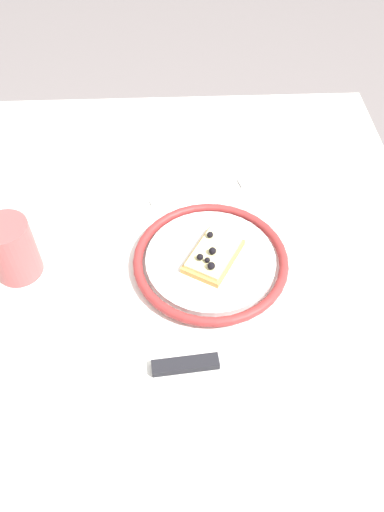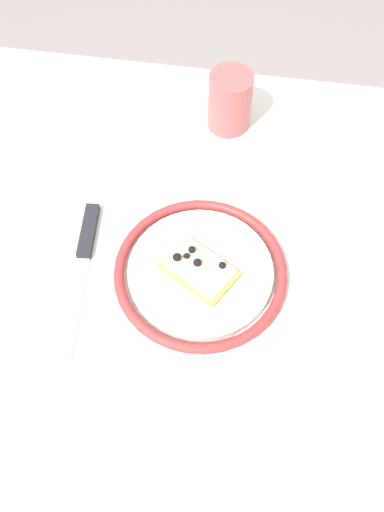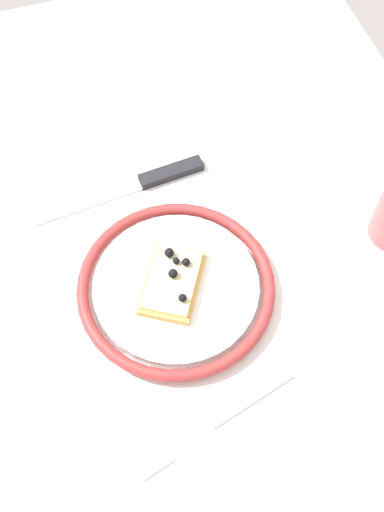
{
  "view_description": "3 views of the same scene",
  "coord_description": "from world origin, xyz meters",
  "px_view_note": "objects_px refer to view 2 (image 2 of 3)",
  "views": [
    {
      "loc": [
        0.42,
        -0.02,
        1.32
      ],
      "look_at": [
        -0.05,
        0.0,
        0.74
      ],
      "focal_mm": 34.66,
      "sensor_mm": 36.0,
      "label": 1
    },
    {
      "loc": [
        -0.1,
        0.37,
        1.36
      ],
      "look_at": [
        -0.04,
        0.02,
        0.74
      ],
      "focal_mm": 36.52,
      "sensor_mm": 36.0,
      "label": 2
    },
    {
      "loc": [
        -0.39,
        0.12,
        1.4
      ],
      "look_at": [
        -0.03,
        0.0,
        0.74
      ],
      "focal_mm": 43.85,
      "sensor_mm": 36.0,
      "label": 3
    }
  ],
  "objects_px": {
    "pizza_slice_near": "(199,269)",
    "fork": "(320,295)",
    "plate": "(200,272)",
    "knife": "(85,250)",
    "cup": "(230,101)",
    "dining_table": "(169,282)"
  },
  "relations": [
    {
      "from": "fork",
      "to": "cup",
      "type": "bearing_deg",
      "value": -61.42
    },
    {
      "from": "pizza_slice_near",
      "to": "cup",
      "type": "xyz_separation_m",
      "value": [
        -0.0,
        -0.3,
        0.02
      ]
    },
    {
      "from": "dining_table",
      "to": "fork",
      "type": "distance_m",
      "value": 0.24
    },
    {
      "from": "pizza_slice_near",
      "to": "fork",
      "type": "relative_size",
      "value": 0.58
    },
    {
      "from": "plate",
      "to": "cup",
      "type": "relative_size",
      "value": 2.43
    },
    {
      "from": "plate",
      "to": "knife",
      "type": "relative_size",
      "value": 1.0
    },
    {
      "from": "plate",
      "to": "fork",
      "type": "distance_m",
      "value": 0.17
    },
    {
      "from": "knife",
      "to": "fork",
      "type": "bearing_deg",
      "value": 177.07
    },
    {
      "from": "pizza_slice_near",
      "to": "knife",
      "type": "relative_size",
      "value": 0.48
    },
    {
      "from": "knife",
      "to": "cup",
      "type": "xyz_separation_m",
      "value": [
        -0.17,
        -0.28,
        0.04
      ]
    },
    {
      "from": "pizza_slice_near",
      "to": "dining_table",
      "type": "bearing_deg",
      "value": -34.27
    },
    {
      "from": "plate",
      "to": "fork",
      "type": "xyz_separation_m",
      "value": [
        -0.17,
        0.0,
        -0.01
      ]
    },
    {
      "from": "dining_table",
      "to": "fork",
      "type": "relative_size",
      "value": 5.24
    },
    {
      "from": "dining_table",
      "to": "pizza_slice_near",
      "type": "distance_m",
      "value": 0.14
    },
    {
      "from": "dining_table",
      "to": "pizza_slice_near",
      "type": "xyz_separation_m",
      "value": [
        -0.05,
        0.04,
        0.12
      ]
    },
    {
      "from": "fork",
      "to": "plate",
      "type": "bearing_deg",
      "value": -1.65
    },
    {
      "from": "plate",
      "to": "pizza_slice_near",
      "type": "relative_size",
      "value": 2.08
    },
    {
      "from": "pizza_slice_near",
      "to": "fork",
      "type": "xyz_separation_m",
      "value": [
        -0.17,
        0.0,
        -0.02
      ]
    },
    {
      "from": "plate",
      "to": "cup",
      "type": "distance_m",
      "value": 0.3
    },
    {
      "from": "dining_table",
      "to": "knife",
      "type": "distance_m",
      "value": 0.16
    },
    {
      "from": "knife",
      "to": "pizza_slice_near",
      "type": "bearing_deg",
      "value": 174.59
    },
    {
      "from": "dining_table",
      "to": "knife",
      "type": "xyz_separation_m",
      "value": [
        0.12,
        0.02,
        0.1
      ]
    }
  ]
}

